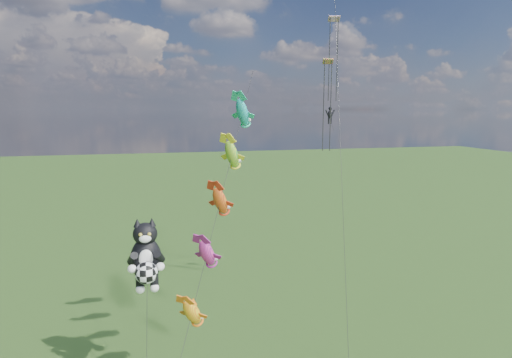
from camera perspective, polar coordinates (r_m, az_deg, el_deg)
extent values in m
cylinder|color=black|center=(30.13, -14.35, -19.34)|extent=(0.28, 2.74, 5.88)
ellipsoid|color=black|center=(29.84, -14.43, -10.32)|extent=(2.18, 1.84, 2.98)
ellipsoid|color=black|center=(29.21, -14.57, -7.10)|extent=(1.70, 1.56, 1.51)
cone|color=black|center=(29.02, -15.56, -5.63)|extent=(0.56, 0.56, 0.56)
cone|color=black|center=(28.99, -13.71, -5.57)|extent=(0.56, 0.56, 0.56)
ellipsoid|color=white|center=(28.67, -14.57, -7.71)|extent=(0.81, 0.46, 0.54)
ellipsoid|color=white|center=(29.09, -14.46, -10.26)|extent=(0.96, 0.43, 1.23)
sphere|color=gold|center=(28.53, -15.16, -7.17)|extent=(0.22, 0.22, 0.22)
sphere|color=gold|center=(28.51, -14.03, -7.13)|extent=(0.22, 0.22, 0.22)
sphere|color=white|center=(29.03, -16.21, -11.45)|extent=(0.56, 0.56, 0.56)
sphere|color=white|center=(28.99, -12.64, -11.33)|extent=(0.56, 0.56, 0.56)
sphere|color=white|center=(30.44, -15.18, -14.00)|extent=(0.60, 0.60, 0.60)
sphere|color=white|center=(30.42, -13.37, -13.94)|extent=(0.60, 0.60, 0.60)
sphere|color=white|center=(28.82, -14.41, -12.03)|extent=(1.45, 1.45, 1.45)
cylinder|color=black|center=(27.44, -5.52, -5.80)|extent=(8.29, 13.52, 20.22)
ellipsoid|color=yellow|center=(26.06, -8.51, -17.18)|extent=(1.80, 2.24, 2.40)
ellipsoid|color=#D83391|center=(26.81, -6.54, -9.80)|extent=(1.80, 2.24, 2.40)
ellipsoid|color=orange|center=(28.01, -4.79, -2.93)|extent=(1.80, 2.24, 2.40)
ellipsoid|color=green|center=(29.60, -3.22, 3.29)|extent=(1.80, 2.24, 2.40)
ellipsoid|color=#1997BF|center=(31.51, -1.81, 8.81)|extent=(1.80, 2.24, 2.40)
cylinder|color=black|center=(35.42, 11.22, 3.72)|extent=(5.33, 16.26, 27.83)
cube|color=#329522|center=(40.85, 9.58, 15.23)|extent=(1.05, 0.82, 0.51)
cylinder|color=black|center=(40.49, 8.99, 9.37)|extent=(0.08, 0.08, 8.36)
cylinder|color=black|center=(40.75, 9.85, 9.35)|extent=(0.08, 0.08, 8.36)
cube|color=blue|center=(44.59, 10.37, 20.28)|extent=(1.23, 0.94, 0.57)
cylinder|color=black|center=(43.84, 9.73, 15.20)|extent=(0.08, 0.08, 8.01)
cylinder|color=black|center=(44.15, 10.69, 15.13)|extent=(0.08, 0.08, 8.01)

